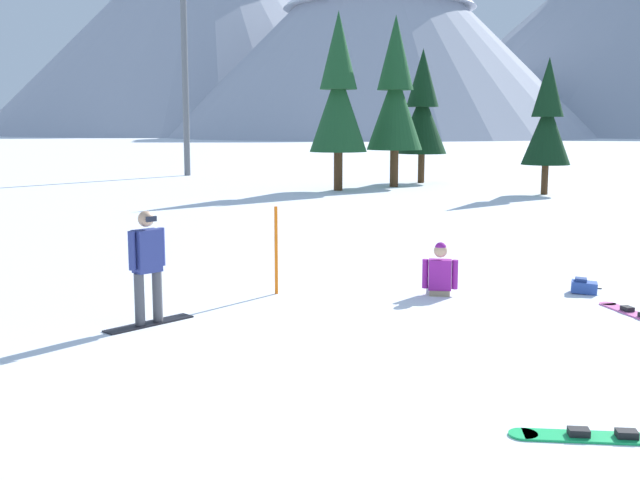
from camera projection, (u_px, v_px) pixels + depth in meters
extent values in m
plane|color=white|center=(404.00, 358.00, 10.14)|extent=(800.00, 800.00, 0.00)
cube|color=black|center=(149.00, 324.00, 11.81)|extent=(0.97, 1.41, 0.02)
cylinder|color=#4C4C51|center=(157.00, 296.00, 11.86)|extent=(0.15, 0.15, 0.79)
cylinder|color=#4C4C51|center=(139.00, 299.00, 11.63)|extent=(0.15, 0.15, 0.79)
cube|color=navy|center=(147.00, 251.00, 11.64)|extent=(0.41, 0.47, 0.65)
cylinder|color=navy|center=(161.00, 247.00, 11.82)|extent=(0.11, 0.11, 0.58)
cylinder|color=navy|center=(132.00, 251.00, 11.45)|extent=(0.11, 0.11, 0.58)
sphere|color=tan|center=(146.00, 219.00, 11.57)|extent=(0.24, 0.24, 0.24)
cube|color=black|center=(151.00, 219.00, 11.47)|extent=(0.12, 0.17, 0.08)
cube|color=gray|center=(440.00, 292.00, 13.83)|extent=(0.38, 0.31, 0.10)
cylinder|color=gray|center=(434.00, 285.00, 14.33)|extent=(0.20, 0.81, 0.14)
cylinder|color=gray|center=(445.00, 285.00, 14.29)|extent=(0.20, 0.81, 0.14)
cube|color=red|center=(440.00, 284.00, 14.71)|extent=(0.41, 1.59, 0.02)
cube|color=#8C1E8C|center=(440.00, 275.00, 13.78)|extent=(0.42, 0.27, 0.54)
cylinder|color=#8C1E8C|center=(425.00, 274.00, 13.82)|extent=(0.11, 0.11, 0.52)
cylinder|color=#8C1E8C|center=(455.00, 274.00, 13.74)|extent=(0.11, 0.11, 0.52)
sphere|color=tan|center=(441.00, 251.00, 13.71)|extent=(0.24, 0.24, 0.24)
sphere|color=#8C1E8C|center=(441.00, 248.00, 13.71)|extent=(0.20, 0.20, 0.20)
cube|color=pink|center=(636.00, 315.00, 12.36)|extent=(0.94, 1.47, 0.02)
cylinder|color=pink|center=(608.00, 304.00, 13.09)|extent=(0.37, 0.37, 0.02)
cube|color=black|center=(627.00, 309.00, 12.57)|extent=(0.22, 0.24, 0.07)
cube|color=#19B259|center=(602.00, 437.00, 7.54)|extent=(1.53, 0.49, 0.02)
cylinder|color=#19B259|center=(523.00, 434.00, 7.61)|extent=(0.32, 0.32, 0.02)
cube|color=black|center=(627.00, 434.00, 7.51)|extent=(0.22, 0.17, 0.07)
cube|color=black|center=(579.00, 432.00, 7.55)|extent=(0.22, 0.17, 0.07)
cube|color=#2D4C9E|center=(584.00, 287.00, 13.97)|extent=(0.47, 0.35, 0.22)
cube|color=navy|center=(581.00, 280.00, 13.97)|extent=(0.21, 0.24, 0.07)
cylinder|color=black|center=(598.00, 289.00, 13.90)|extent=(0.12, 0.04, 0.02)
cylinder|color=orange|center=(276.00, 250.00, 13.82)|extent=(0.06, 0.06, 1.58)
cylinder|color=#472D19|center=(545.00, 180.00, 33.27)|extent=(0.29, 0.29, 1.28)
cone|color=black|center=(547.00, 132.00, 32.97)|extent=(2.06, 2.06, 2.72)
cone|color=black|center=(549.00, 87.00, 32.69)|extent=(1.34, 1.34, 2.49)
cylinder|color=#472D19|center=(394.00, 168.00, 37.22)|extent=(0.40, 0.40, 1.78)
cone|color=#194723|center=(395.00, 110.00, 36.81)|extent=(2.65, 2.65, 3.78)
cone|color=#194723|center=(396.00, 52.00, 36.41)|extent=(1.72, 1.72, 3.47)
cylinder|color=#472D19|center=(421.00, 168.00, 39.80)|extent=(0.34, 0.34, 1.49)
cone|color=black|center=(422.00, 122.00, 39.45)|extent=(2.53, 2.53, 3.17)
cone|color=black|center=(423.00, 78.00, 39.12)|extent=(1.65, 1.65, 2.91)
cylinder|color=#472D19|center=(338.00, 171.00, 35.17)|extent=(0.40, 0.40, 1.76)
cone|color=#194723|center=(338.00, 110.00, 34.76)|extent=(2.58, 2.58, 3.73)
cone|color=#194723|center=(339.00, 50.00, 34.37)|extent=(1.68, 1.68, 3.42)
cylinder|color=#595B60|center=(185.00, 88.00, 44.71)|extent=(0.36, 0.36, 10.08)
cone|color=#9EA3B2|center=(212.00, 21.00, 215.76)|extent=(124.31, 124.31, 62.31)
cone|color=#9EA3B2|center=(379.00, 31.00, 170.59)|extent=(93.78, 93.78, 46.19)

